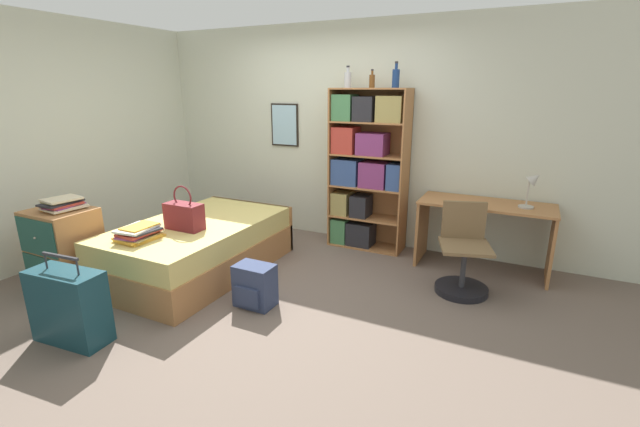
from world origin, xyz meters
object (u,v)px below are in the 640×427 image
desk_lamp (533,184)px  magazine_pile_on_dresser (62,204)px  desk (484,222)px  bookcase (363,167)px  desk_chair (463,265)px  backpack (255,286)px  suitcase (69,306)px  bottle_clear (396,78)px  book_stack_on_bed (139,233)px  handbag (184,216)px  dresser (65,248)px  bottle_green (348,79)px  bed (200,247)px  bottle_brown (372,81)px

desk_lamp → magazine_pile_on_dresser: bearing=-151.6°
desk → desk_lamp: 0.60m
bookcase → desk_chair: 1.63m
desk → desk_lamp: (0.40, -0.02, 0.45)m
bookcase → backpack: size_ratio=4.90×
suitcase → bottle_clear: size_ratio=2.61×
desk → book_stack_on_bed: bearing=-144.1°
magazine_pile_on_dresser → backpack: magazine_pile_on_dresser is taller
handbag → dresser: bearing=-148.5°
book_stack_on_bed → desk_chair: (2.64, 1.37, -0.33)m
desk_chair → bottle_green: bearing=153.9°
bed → desk_lamp: size_ratio=5.08×
desk_lamp → bottle_green: bearing=176.1°
dresser → bookcase: bookcase is taller
book_stack_on_bed → magazine_pile_on_dresser: magazine_pile_on_dresser is taller
magazine_pile_on_dresser → bottle_clear: size_ratio=1.39×
handbag → bottle_green: (0.98, 1.69, 1.28)m
bottle_clear → backpack: bottle_clear is taller
book_stack_on_bed → magazine_pile_on_dresser: size_ratio=1.04×
dresser → desk: 4.18m
magazine_pile_on_dresser → desk_chair: size_ratio=0.45×
magazine_pile_on_dresser → bottle_brown: size_ratio=1.90×
suitcase → bottle_green: (1.00, 2.92, 1.66)m
bottle_brown → desk_lamp: bearing=-4.4°
book_stack_on_bed → desk_chair: 2.99m
suitcase → bed: bearing=91.0°
bed → suitcase: suitcase is taller
suitcase → desk: (2.61, 2.79, 0.23)m
bottle_clear → magazine_pile_on_dresser: bearing=-138.3°
bottle_green → desk_chair: size_ratio=0.29×
handbag → bookcase: 2.08m
desk_chair → backpack: bearing=-145.0°
bottle_brown → suitcase: bearing=-113.9°
backpack → desk_lamp: bearing=39.4°
suitcase → dresser: bearing=147.0°
bottle_brown → desk: size_ratio=0.15×
handbag → backpack: bearing=-9.7°
suitcase → book_stack_on_bed: bearing=99.5°
magazine_pile_on_dresser → desk_chair: 3.80m
suitcase → bottle_brown: bearing=66.1°
desk → backpack: (-1.68, -1.73, -0.33)m
book_stack_on_bed → bookcase: bearing=56.9°
desk → handbag: bearing=-148.7°
backpack → bottle_clear: bearing=70.4°
suitcase → bookcase: bookcase is taller
bed → bottle_clear: bearing=41.8°
bottle_clear → desk: bearing=-4.4°
bookcase → bottle_clear: (0.34, -0.02, 0.99)m
bottle_green → handbag: bearing=-120.0°
magazine_pile_on_dresser → bookcase: size_ratio=0.20×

